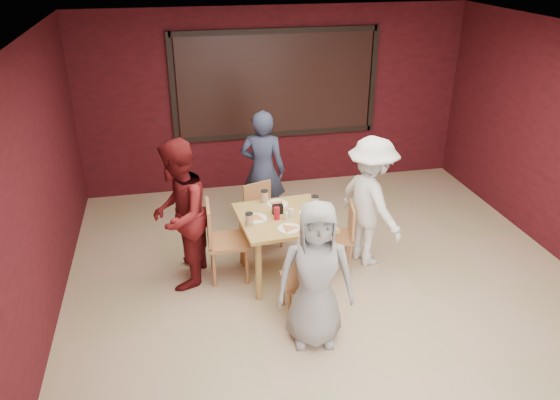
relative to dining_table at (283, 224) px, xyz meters
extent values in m
plane|color=tan|center=(0.48, -0.77, -0.69)|extent=(7.00, 7.00, 0.00)
cube|color=black|center=(0.48, 2.68, 0.96)|extent=(3.00, 0.02, 1.50)
cube|color=#B18948|center=(0.00, 0.00, 0.08)|extent=(1.07, 1.07, 0.04)
cylinder|color=#B18948|center=(-0.43, 0.37, -0.32)|extent=(0.07, 0.07, 0.75)
cylinder|color=#B18948|center=(0.37, 0.43, -0.32)|extent=(0.07, 0.07, 0.75)
cylinder|color=#B18948|center=(-0.37, -0.43, -0.32)|extent=(0.07, 0.07, 0.75)
cylinder|color=#B18948|center=(0.43, -0.37, -0.32)|extent=(0.07, 0.07, 0.75)
cylinder|color=white|center=(0.00, -0.32, 0.10)|extent=(0.25, 0.25, 0.01)
cone|color=#EBB953|center=(0.00, -0.32, 0.12)|extent=(0.23, 0.23, 0.02)
cylinder|color=beige|center=(0.14, -0.41, 0.17)|extent=(0.09, 0.09, 0.14)
cylinder|color=black|center=(0.14, -0.41, 0.24)|extent=(0.09, 0.09, 0.01)
cylinder|color=white|center=(0.00, 0.32, 0.10)|extent=(0.25, 0.25, 0.01)
cone|color=#EBB953|center=(0.00, 0.32, 0.12)|extent=(0.23, 0.23, 0.02)
cylinder|color=beige|center=(-0.14, 0.41, 0.17)|extent=(0.09, 0.09, 0.14)
cylinder|color=black|center=(-0.14, 0.41, 0.24)|extent=(0.09, 0.09, 0.01)
cylinder|color=white|center=(-0.31, 0.00, 0.10)|extent=(0.25, 0.25, 0.01)
cone|color=#EBB953|center=(-0.31, 0.00, 0.12)|extent=(0.23, 0.23, 0.02)
cylinder|color=beige|center=(-0.41, -0.14, 0.17)|extent=(0.09, 0.09, 0.14)
cylinder|color=black|center=(-0.41, -0.14, 0.24)|extent=(0.09, 0.09, 0.01)
cylinder|color=white|center=(0.32, 0.00, 0.10)|extent=(0.25, 0.25, 0.01)
cone|color=#EBB953|center=(0.32, 0.00, 0.12)|extent=(0.23, 0.23, 0.02)
cylinder|color=beige|center=(0.41, 0.14, 0.17)|extent=(0.09, 0.09, 0.14)
cylinder|color=black|center=(0.41, 0.14, 0.24)|extent=(0.09, 0.09, 0.01)
cylinder|color=silver|center=(0.08, -0.03, 0.15)|extent=(0.06, 0.06, 0.10)
cylinder|color=silver|center=(0.02, -0.08, 0.14)|extent=(0.05, 0.05, 0.08)
cylinder|color=#A10B20|center=(-0.08, -0.05, 0.17)|extent=(0.07, 0.07, 0.15)
cube|color=black|center=(-0.05, 0.08, 0.15)|extent=(0.13, 0.07, 0.11)
cube|color=#BB7349|center=(0.03, -0.76, -0.28)|extent=(0.40, 0.40, 0.04)
cylinder|color=#BB7349|center=(0.20, -0.60, -0.50)|extent=(0.03, 0.03, 0.39)
cylinder|color=#BB7349|center=(-0.13, -0.60, -0.50)|extent=(0.03, 0.03, 0.39)
cylinder|color=#BB7349|center=(0.19, -0.92, -0.50)|extent=(0.03, 0.03, 0.39)
cylinder|color=#BB7349|center=(-0.13, -0.92, -0.50)|extent=(0.03, 0.03, 0.39)
cube|color=#BB7349|center=(0.03, -0.94, -0.05)|extent=(0.40, 0.04, 0.38)
cube|color=#BB7349|center=(-0.08, 0.74, -0.28)|extent=(0.51, 0.51, 0.04)
cylinder|color=#BB7349|center=(-0.18, 0.53, -0.49)|extent=(0.03, 0.03, 0.39)
cylinder|color=#BB7349|center=(0.12, 0.64, -0.49)|extent=(0.03, 0.03, 0.39)
cylinder|color=#BB7349|center=(-0.29, 0.83, -0.49)|extent=(0.03, 0.03, 0.39)
cylinder|color=#BB7349|center=(0.01, 0.95, -0.49)|extent=(0.03, 0.03, 0.39)
cube|color=#BB7349|center=(-0.15, 0.91, -0.05)|extent=(0.39, 0.17, 0.38)
cube|color=#BB7349|center=(-0.63, 0.09, -0.21)|extent=(0.48, 0.48, 0.04)
cylinder|color=#BB7349|center=(-0.45, -0.10, -0.46)|extent=(0.04, 0.04, 0.46)
cylinder|color=#BB7349|center=(-0.43, 0.27, -0.46)|extent=(0.04, 0.04, 0.46)
cylinder|color=#BB7349|center=(-0.83, -0.09, -0.46)|extent=(0.04, 0.04, 0.46)
cylinder|color=#BB7349|center=(-0.81, 0.29, -0.46)|extent=(0.04, 0.04, 0.46)
cube|color=#BB7349|center=(-0.84, 0.10, 0.06)|extent=(0.06, 0.47, 0.45)
cube|color=#BB7349|center=(0.66, 0.06, -0.28)|extent=(0.47, 0.47, 0.04)
cylinder|color=#BB7349|center=(0.54, 0.25, -0.49)|extent=(0.03, 0.03, 0.39)
cylinder|color=#BB7349|center=(0.47, -0.07, -0.49)|extent=(0.03, 0.03, 0.39)
cylinder|color=#BB7349|center=(0.86, 0.18, -0.49)|extent=(0.03, 0.03, 0.39)
cylinder|color=#BB7349|center=(0.79, -0.13, -0.49)|extent=(0.03, 0.03, 0.39)
cube|color=#BB7349|center=(0.84, 0.02, -0.05)|extent=(0.11, 0.40, 0.38)
imported|color=#989898|center=(0.06, -1.20, 0.07)|extent=(0.81, 0.60, 1.52)
imported|color=#2D3551|center=(0.00, 1.28, 0.15)|extent=(0.71, 0.58, 1.67)
imported|color=maroon|center=(-1.16, 0.11, 0.18)|extent=(0.85, 0.98, 1.74)
imported|color=white|center=(1.10, 0.10, 0.12)|extent=(0.88, 1.18, 1.62)
camera|label=1|loc=(-1.19, -5.42, 2.95)|focal=35.00mm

